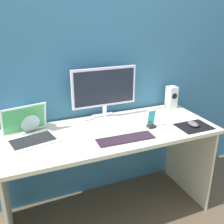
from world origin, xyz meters
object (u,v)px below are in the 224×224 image
Objects in this scene: keyboard_external at (126,139)px; monitor at (104,90)px; mouse at (193,124)px; laptop at (30,133)px; phone_in_dock at (151,121)px; fishbowl at (28,119)px; speaker_right at (172,97)px.

monitor is at bearing 90.99° from keyboard_external.
monitor is 5.29× the size of mouse.
laptop reaches higher than phone_in_dock.
laptop is at bearing 170.47° from phone_in_dock.
monitor is at bearing 141.11° from mouse.
phone_in_dock is at bearing -19.44° from fishbowl.
laptop is 2.59× the size of phone_in_dock.
laptop is 0.87m from phone_in_dock.
mouse is (0.55, -0.42, -0.21)m from monitor.
phone_in_dock is at bearing 24.61° from keyboard_external.
laptop reaches higher than mouse.
keyboard_external is 3.99× the size of mouse.
keyboard_external is at bearing -34.72° from fishbowl.
phone_in_dock is (-0.38, -0.30, -0.05)m from speaker_right.
fishbowl is at bearing 86.55° from laptop.
monitor is at bearing 179.26° from speaker_right.
mouse is (0.56, -0.00, 0.02)m from keyboard_external.
fishbowl is at bearing 160.56° from phone_in_dock.
laptop is 0.91× the size of keyboard_external.
fishbowl is 0.90m from phone_in_dock.
speaker_right is 0.49× the size of keyboard_external.
mouse is at bearing -19.63° from fishbowl.
mouse is 0.72× the size of phone_in_dock.
monitor is 3.80× the size of phone_in_dock.
monitor is 0.66m from laptop.
monitor is 1.33× the size of keyboard_external.
fishbowl is 1.32× the size of phone_in_dock.
fishbowl is 1.23m from mouse.
keyboard_external is 2.86× the size of phone_in_dock.
keyboard_external is at bearing -91.06° from monitor.
laptop is at bearing -93.45° from fishbowl.
keyboard_external is (-0.01, -0.41, -0.23)m from monitor.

